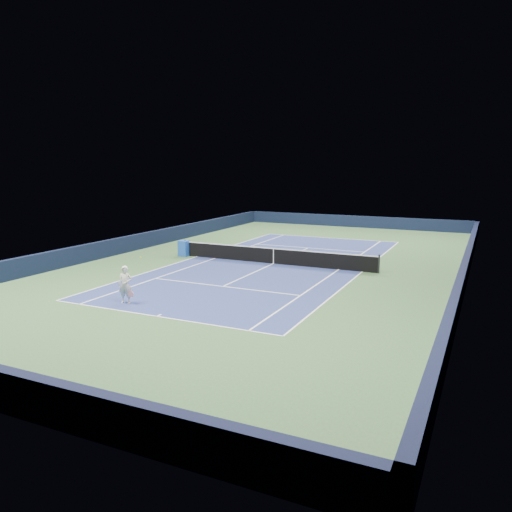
% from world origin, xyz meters
% --- Properties ---
extents(ground, '(40.00, 40.00, 0.00)m').
position_xyz_m(ground, '(0.00, 0.00, 0.00)').
color(ground, '#33542E').
rests_on(ground, ground).
extents(wall_far, '(22.00, 0.35, 1.10)m').
position_xyz_m(wall_far, '(0.00, 19.82, 0.55)').
color(wall_far, black).
rests_on(wall_far, ground).
extents(wall_right, '(0.35, 40.00, 1.10)m').
position_xyz_m(wall_right, '(10.82, 0.00, 0.55)').
color(wall_right, black).
rests_on(wall_right, ground).
extents(wall_left, '(0.35, 40.00, 1.10)m').
position_xyz_m(wall_left, '(-10.82, 0.00, 0.55)').
color(wall_left, black).
rests_on(wall_left, ground).
extents(court_surface, '(10.97, 23.77, 0.01)m').
position_xyz_m(court_surface, '(0.00, 0.00, 0.00)').
color(court_surface, navy).
rests_on(court_surface, ground).
extents(baseline_far, '(10.97, 0.08, 0.00)m').
position_xyz_m(baseline_far, '(0.00, 11.88, 0.01)').
color(baseline_far, white).
rests_on(baseline_far, ground).
extents(baseline_near, '(10.97, 0.08, 0.00)m').
position_xyz_m(baseline_near, '(0.00, -11.88, 0.01)').
color(baseline_near, white).
rests_on(baseline_near, ground).
extents(sideline_doubles_right, '(0.08, 23.77, 0.00)m').
position_xyz_m(sideline_doubles_right, '(5.49, 0.00, 0.01)').
color(sideline_doubles_right, white).
rests_on(sideline_doubles_right, ground).
extents(sideline_doubles_left, '(0.08, 23.77, 0.00)m').
position_xyz_m(sideline_doubles_left, '(-5.49, 0.00, 0.01)').
color(sideline_doubles_left, white).
rests_on(sideline_doubles_left, ground).
extents(sideline_singles_right, '(0.08, 23.77, 0.00)m').
position_xyz_m(sideline_singles_right, '(4.12, 0.00, 0.01)').
color(sideline_singles_right, white).
rests_on(sideline_singles_right, ground).
extents(sideline_singles_left, '(0.08, 23.77, 0.00)m').
position_xyz_m(sideline_singles_left, '(-4.12, 0.00, 0.01)').
color(sideline_singles_left, white).
rests_on(sideline_singles_left, ground).
extents(service_line_far, '(8.23, 0.08, 0.00)m').
position_xyz_m(service_line_far, '(0.00, 6.40, 0.01)').
color(service_line_far, white).
rests_on(service_line_far, ground).
extents(service_line_near, '(8.23, 0.08, 0.00)m').
position_xyz_m(service_line_near, '(0.00, -6.40, 0.01)').
color(service_line_near, white).
rests_on(service_line_near, ground).
extents(center_service_line, '(0.08, 12.80, 0.00)m').
position_xyz_m(center_service_line, '(0.00, 0.00, 0.01)').
color(center_service_line, white).
rests_on(center_service_line, ground).
extents(center_mark_far, '(0.08, 0.30, 0.00)m').
position_xyz_m(center_mark_far, '(0.00, 11.73, 0.01)').
color(center_mark_far, white).
rests_on(center_mark_far, ground).
extents(center_mark_near, '(0.08, 0.30, 0.00)m').
position_xyz_m(center_mark_near, '(0.00, -11.73, 0.01)').
color(center_mark_near, white).
rests_on(center_mark_near, ground).
extents(tennis_net, '(12.90, 0.10, 1.07)m').
position_xyz_m(tennis_net, '(0.00, 0.00, 0.50)').
color(tennis_net, black).
rests_on(tennis_net, ground).
extents(sponsor_cube, '(0.65, 0.59, 1.03)m').
position_xyz_m(sponsor_cube, '(-6.40, -0.14, 0.51)').
color(sponsor_cube, blue).
rests_on(sponsor_cube, ground).
extents(tennis_player, '(0.82, 1.31, 1.91)m').
position_xyz_m(tennis_player, '(-2.38, -10.86, 0.84)').
color(tennis_player, silver).
rests_on(tennis_player, ground).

